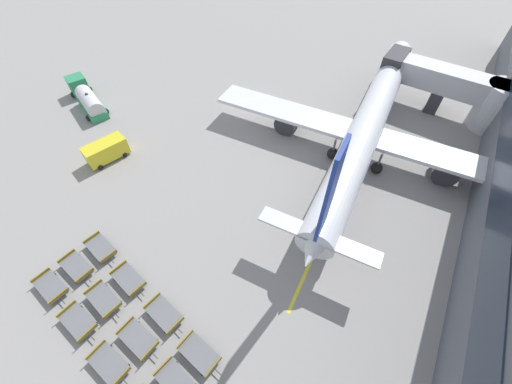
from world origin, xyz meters
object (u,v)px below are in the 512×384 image
object	(u,v)px
service_van	(106,151)
baggage_dolly_row_mid_b_col_b	(129,279)
baggage_dolly_row_near_col_a	(51,287)
baggage_dolly_row_mid_b_col_c	(164,314)
airplane	(367,127)
baggage_dolly_row_mid_a_col_c	(138,339)
fuel_tanker_primary	(88,99)
baggage_dolly_row_mid_b_col_a	(101,248)
baggage_dolly_row_mid_a_col_a	(77,267)
baggage_dolly_row_mid_a_col_b	(104,300)
baggage_dolly_row_near_col_c	(109,364)
baggage_dolly_row_near_col_b	(78,322)
baggage_dolly_row_mid_a_col_d	(176,383)
baggage_dolly_row_mid_b_col_d	(199,354)

from	to	relation	value
service_van	baggage_dolly_row_mid_b_col_b	bearing A→B (deg)	-36.76
baggage_dolly_row_near_col_a	baggage_dolly_row_mid_b_col_c	size ratio (longest dim) A/B	1.00
airplane	service_van	size ratio (longest dim) A/B	7.88
service_van	baggage_dolly_row_mid_a_col_c	world-z (taller)	service_van
fuel_tanker_primary	baggage_dolly_row_mid_b_col_a	world-z (taller)	fuel_tanker_primary
baggage_dolly_row_mid_a_col_a	baggage_dolly_row_mid_a_col_c	distance (m)	9.25
baggage_dolly_row_mid_a_col_b	service_van	bearing A→B (deg)	136.27
service_van	baggage_dolly_row_near_col_c	xyz separation A→B (m)	(17.20, -15.71, -0.78)
airplane	baggage_dolly_row_near_col_b	xyz separation A→B (m)	(-12.66, -31.80, -2.98)
baggage_dolly_row_mid_a_col_a	baggage_dolly_row_mid_a_col_d	size ratio (longest dim) A/B	1.00
baggage_dolly_row_near_col_b	baggage_dolly_row_mid_b_col_c	distance (m)	6.81
baggage_dolly_row_mid_a_col_c	baggage_dolly_row_mid_a_col_d	size ratio (longest dim) A/B	1.00
baggage_dolly_row_mid_b_col_a	baggage_dolly_row_mid_b_col_b	xyz separation A→B (m)	(4.53, -0.91, 0.00)
baggage_dolly_row_mid_a_col_b	baggage_dolly_row_mid_a_col_d	distance (m)	9.29
fuel_tanker_primary	baggage_dolly_row_mid_b_col_a	xyz separation A→B (m)	(19.34, -15.31, -0.75)
airplane	baggage_dolly_row_mid_b_col_d	size ratio (longest dim) A/B	10.47
baggage_dolly_row_mid_b_col_a	fuel_tanker_primary	bearing A→B (deg)	141.64
service_van	baggage_dolly_row_mid_a_col_a	world-z (taller)	service_van
service_van	airplane	bearing A→B (deg)	33.75
baggage_dolly_row_mid_b_col_c	airplane	bearing A→B (deg)	75.60
baggage_dolly_row_mid_b_col_d	baggage_dolly_row_mid_a_col_c	bearing A→B (deg)	-161.48
baggage_dolly_row_near_col_a	baggage_dolly_row_mid_a_col_c	world-z (taller)	same
baggage_dolly_row_mid_b_col_c	baggage_dolly_row_mid_b_col_d	size ratio (longest dim) A/B	1.00
baggage_dolly_row_near_col_a	baggage_dolly_row_mid_a_col_a	xyz separation A→B (m)	(0.38, 2.40, 0.00)
fuel_tanker_primary	baggage_dolly_row_mid_b_col_c	xyz separation A→B (m)	(28.54, -16.92, -0.75)
baggage_dolly_row_mid_b_col_d	baggage_dolly_row_mid_b_col_c	bearing A→B (deg)	168.08
baggage_dolly_row_mid_b_col_c	fuel_tanker_primary	bearing A→B (deg)	149.34
fuel_tanker_primary	service_van	bearing A→B (deg)	-30.56
airplane	baggage_dolly_row_mid_a_col_c	distance (m)	31.36
baggage_dolly_row_mid_a_col_c	baggage_dolly_row_mid_a_col_b	bearing A→B (deg)	170.42
baggage_dolly_row_mid_a_col_a	baggage_dolly_row_mid_a_col_b	xyz separation A→B (m)	(4.41, -0.84, 0.00)
airplane	baggage_dolly_row_mid_b_col_a	size ratio (longest dim) A/B	10.44
service_van	baggage_dolly_row_near_col_c	bearing A→B (deg)	-42.40
baggage_dolly_row_mid_b_col_a	baggage_dolly_row_mid_b_col_b	world-z (taller)	same
fuel_tanker_primary	baggage_dolly_row_near_col_a	xyz separation A→B (m)	(18.60, -20.15, -0.75)
baggage_dolly_row_mid_a_col_a	baggage_dolly_row_mid_b_col_a	bearing A→B (deg)	81.45
baggage_dolly_row_mid_b_col_b	service_van	bearing A→B (deg)	143.24
airplane	fuel_tanker_primary	bearing A→B (deg)	-163.03
baggage_dolly_row_mid_a_col_a	baggage_dolly_row_mid_a_col_d	bearing A→B (deg)	-10.02
baggage_dolly_row_near_col_c	baggage_dolly_row_mid_a_col_a	size ratio (longest dim) A/B	1.00
baggage_dolly_row_mid_a_col_a	baggage_dolly_row_mid_b_col_c	xyz separation A→B (m)	(9.56, 0.84, 0.00)
baggage_dolly_row_mid_b_col_a	baggage_dolly_row_near_col_c	bearing A→B (deg)	-38.48
baggage_dolly_row_mid_b_col_a	baggage_dolly_row_mid_b_col_c	distance (m)	9.33
service_van	baggage_dolly_row_mid_b_col_a	distance (m)	12.96
fuel_tanker_primary	service_van	size ratio (longest dim) A/B	1.89
baggage_dolly_row_near_col_a	baggage_dolly_row_mid_a_col_b	size ratio (longest dim) A/B	1.00
baggage_dolly_row_mid_b_col_b	baggage_dolly_row_near_col_b	bearing A→B (deg)	-100.38
baggage_dolly_row_near_col_b	baggage_dolly_row_mid_a_col_a	size ratio (longest dim) A/B	1.00
airplane	baggage_dolly_row_mid_a_col_a	bearing A→B (deg)	-120.24
airplane	baggage_dolly_row_mid_b_col_b	xyz separation A→B (m)	(-11.80, -27.11, -2.98)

